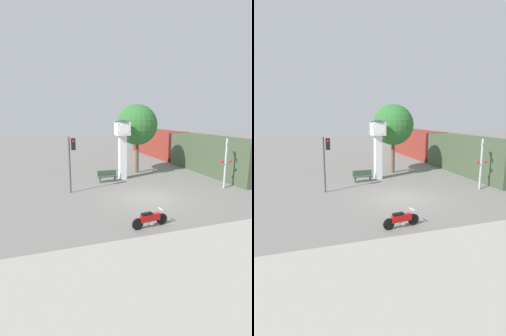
{
  "view_description": "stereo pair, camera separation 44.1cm",
  "coord_description": "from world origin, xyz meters",
  "views": [
    {
      "loc": [
        -6.83,
        -15.09,
        5.37
      ],
      "look_at": [
        -1.21,
        0.94,
        1.92
      ],
      "focal_mm": 28.0,
      "sensor_mm": 36.0,
      "label": 1
    },
    {
      "loc": [
        -6.41,
        -15.23,
        5.37
      ],
      "look_at": [
        -1.21,
        0.94,
        1.92
      ],
      "focal_mm": 28.0,
      "sensor_mm": 36.0,
      "label": 2
    }
  ],
  "objects": [
    {
      "name": "sidewalk_strip",
      "position": [
        0.0,
        -8.2,
        0.05
      ],
      "size": [
        36.0,
        6.0,
        0.1
      ],
      "color": "#9E998E",
      "rests_on": "ground_plane"
    },
    {
      "name": "freight_train",
      "position": [
        8.97,
        11.03,
        1.7
      ],
      "size": [
        2.8,
        23.4,
        3.4
      ],
      "color": "#425138",
      "rests_on": "ground_plane"
    },
    {
      "name": "street_tree",
      "position": [
        2.24,
        7.61,
        4.47
      ],
      "size": [
        3.72,
        3.72,
        6.35
      ],
      "color": "brown",
      "rests_on": "ground_plane"
    },
    {
      "name": "motorcycle",
      "position": [
        -1.78,
        -4.21,
        0.41
      ],
      "size": [
        1.95,
        0.46,
        0.86
      ],
      "rotation": [
        0.0,
        0.0,
        0.13
      ],
      "color": "black",
      "rests_on": "ground_plane"
    },
    {
      "name": "bench",
      "position": [
        -1.37,
        5.09,
        0.49
      ],
      "size": [
        1.6,
        0.44,
        0.92
      ],
      "color": "#384C38",
      "rests_on": "ground_plane"
    },
    {
      "name": "traffic_light",
      "position": [
        -4.48,
        2.95,
        2.7
      ],
      "size": [
        0.5,
        0.35,
        3.91
      ],
      "color": "#47474C",
      "rests_on": "ground_plane"
    },
    {
      "name": "ground_plane",
      "position": [
        0.0,
        0.0,
        0.0
      ],
      "size": [
        120.0,
        120.0,
        0.0
      ],
      "primitive_type": "plane",
      "color": "slate"
    },
    {
      "name": "railroad_crossing_signal",
      "position": [
        6.32,
        0.3,
        2.02
      ],
      "size": [
        0.9,
        0.82,
        3.7
      ],
      "color": "#B7B7BC",
      "rests_on": "ground_plane"
    },
    {
      "name": "clock_tower",
      "position": [
        0.13,
        5.65,
        3.32
      ],
      "size": [
        1.32,
        1.32,
        5.01
      ],
      "color": "white",
      "rests_on": "ground_plane"
    }
  ]
}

